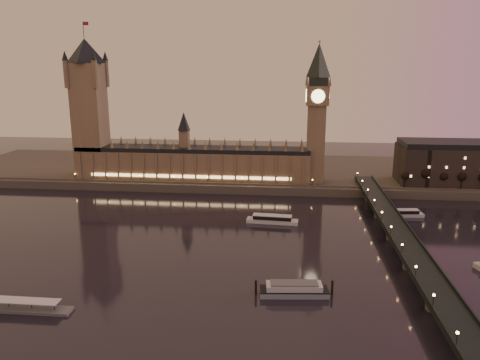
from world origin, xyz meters
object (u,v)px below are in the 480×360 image
object	(u,v)px
cruise_boat_a	(272,219)
pontoon_pier	(22,308)
cruise_boat_b	(403,213)
moored_barge	(294,289)

from	to	relation	value
cruise_boat_a	pontoon_pier	world-z (taller)	pontoon_pier
cruise_boat_b	pontoon_pier	xyz separation A→B (m)	(-174.85, -134.48, -0.89)
cruise_boat_b	moored_barge	size ratio (longest dim) A/B	0.78
pontoon_pier	cruise_boat_a	bearing A→B (deg)	50.64
cruise_boat_a	pontoon_pier	distance (m)	146.94
pontoon_pier	moored_barge	bearing A→B (deg)	12.52
moored_barge	pontoon_pier	world-z (taller)	pontoon_pier
cruise_boat_b	moored_barge	xyz separation A→B (m)	(-69.43, -111.06, 0.52)
moored_barge	pontoon_pier	distance (m)	108.00
moored_barge	cruise_boat_a	bearing A→B (deg)	92.26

